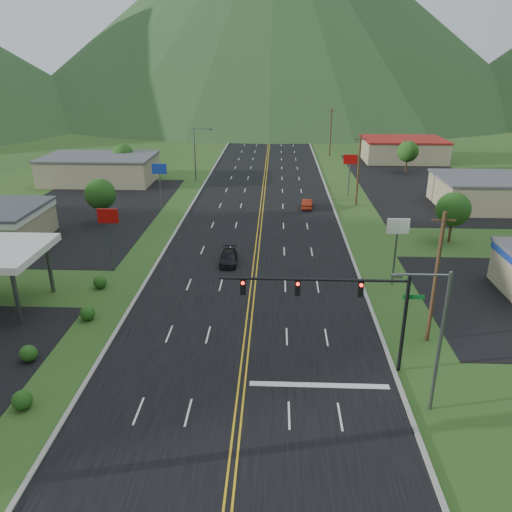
{
  "coord_description": "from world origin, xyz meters",
  "views": [
    {
      "loc": [
        2.05,
        -14.98,
        19.62
      ],
      "look_at": [
        0.45,
        23.22,
        4.5
      ],
      "focal_mm": 35.0,
      "sensor_mm": 36.0,
      "label": 1
    }
  ],
  "objects_px": {
    "streetlight_east": "(436,334)",
    "streetlight_west": "(196,150)",
    "car_dark_mid": "(229,258)",
    "traffic_signal": "(344,298)",
    "car_red_far": "(307,204)"
  },
  "relations": [
    {
      "from": "car_red_far",
      "to": "traffic_signal",
      "type": "bearing_deg",
      "value": 95.58
    },
    {
      "from": "streetlight_east",
      "to": "car_dark_mid",
      "type": "relative_size",
      "value": 2.11
    },
    {
      "from": "streetlight_east",
      "to": "car_red_far",
      "type": "relative_size",
      "value": 2.21
    },
    {
      "from": "streetlight_west",
      "to": "car_dark_mid",
      "type": "relative_size",
      "value": 2.11
    },
    {
      "from": "streetlight_west",
      "to": "car_dark_mid",
      "type": "distance_m",
      "value": 38.93
    },
    {
      "from": "traffic_signal",
      "to": "streetlight_west",
      "type": "relative_size",
      "value": 1.46
    },
    {
      "from": "streetlight_east",
      "to": "streetlight_west",
      "type": "xyz_separation_m",
      "value": [
        -22.86,
        60.0,
        0.0
      ]
    },
    {
      "from": "traffic_signal",
      "to": "streetlight_east",
      "type": "xyz_separation_m",
      "value": [
        4.7,
        -4.0,
        -0.15
      ]
    },
    {
      "from": "car_dark_mid",
      "to": "car_red_far",
      "type": "height_order",
      "value": "car_red_far"
    },
    {
      "from": "traffic_signal",
      "to": "car_dark_mid",
      "type": "distance_m",
      "value": 21.11
    },
    {
      "from": "traffic_signal",
      "to": "car_red_far",
      "type": "bearing_deg",
      "value": 90.1
    },
    {
      "from": "streetlight_west",
      "to": "car_dark_mid",
      "type": "height_order",
      "value": "streetlight_west"
    },
    {
      "from": "streetlight_east",
      "to": "car_red_far",
      "type": "xyz_separation_m",
      "value": [
        -4.76,
        43.27,
        -4.51
      ]
    },
    {
      "from": "traffic_signal",
      "to": "car_red_far",
      "type": "distance_m",
      "value": 39.55
    },
    {
      "from": "traffic_signal",
      "to": "streetlight_east",
      "type": "relative_size",
      "value": 1.46
    }
  ]
}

